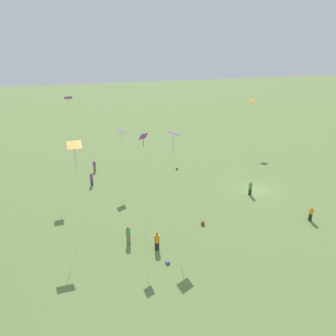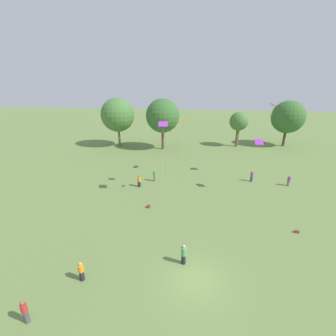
{
  "view_description": "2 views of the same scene",
  "coord_description": "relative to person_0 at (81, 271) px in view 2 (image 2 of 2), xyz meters",
  "views": [
    {
      "loc": [
        -31.52,
        21.65,
        16.94
      ],
      "look_at": [
        -1.24,
        11.85,
        4.72
      ],
      "focal_mm": 35.0,
      "sensor_mm": 36.0,
      "label": 1
    },
    {
      "loc": [
        -0.27,
        -12.65,
        13.39
      ],
      "look_at": [
        -3.39,
        9.84,
        4.95
      ],
      "focal_mm": 24.0,
      "sensor_mm": 36.0,
      "label": 2
    }
  ],
  "objects": [
    {
      "name": "ground_plane",
      "position": [
        8.2,
        1.09,
        -0.77
      ],
      "size": [
        240.0,
        240.0,
        0.0
      ],
      "primitive_type": "plane",
      "color": "olive"
    },
    {
      "name": "tree_0",
      "position": [
        -10.18,
        37.25,
        6.3
      ],
      "size": [
        7.36,
        7.36,
        10.76
      ],
      "color": "brown",
      "rests_on": "ground_plane"
    },
    {
      "name": "tree_1",
      "position": [
        0.15,
        36.11,
        6.44
      ],
      "size": [
        7.1,
        7.1,
        10.78
      ],
      "color": "brown",
      "rests_on": "ground_plane"
    },
    {
      "name": "tree_2",
      "position": [
        16.64,
        40.6,
        4.86
      ],
      "size": [
        4.11,
        4.11,
        7.8
      ],
      "color": "brown",
      "rests_on": "ground_plane"
    },
    {
      "name": "tree_3",
      "position": [
        27.48,
        42.51,
        5.86
      ],
      "size": [
        7.18,
        7.18,
        10.24
      ],
      "color": "brown",
      "rests_on": "ground_plane"
    },
    {
      "name": "person_0",
      "position": [
        0.0,
        0.0,
        0.0
      ],
      "size": [
        0.59,
        0.59,
        1.57
      ],
      "rotation": [
        0.0,
        0.0,
        5.5
      ],
      "color": "#232328",
      "rests_on": "ground_plane"
    },
    {
      "name": "person_1",
      "position": [
        20.75,
        19.34,
        -0.0
      ],
      "size": [
        0.58,
        0.58,
        1.58
      ],
      "rotation": [
        0.0,
        0.0,
        2.68
      ],
      "color": "#847056",
      "rests_on": "ground_plane"
    },
    {
      "name": "person_2",
      "position": [
        7.2,
        2.62,
        0.1
      ],
      "size": [
        0.59,
        0.59,
        1.76
      ],
      "rotation": [
        0.0,
        0.0,
        5.36
      ],
      "color": "#232328",
      "rests_on": "ground_plane"
    },
    {
      "name": "person_3",
      "position": [
        1.79,
        18.36,
        0.1
      ],
      "size": [
        0.59,
        0.59,
        1.76
      ],
      "rotation": [
        0.0,
        0.0,
        3.69
      ],
      "color": "#847056",
      "rests_on": "ground_plane"
    },
    {
      "name": "person_4",
      "position": [
        15.91,
        20.21,
        0.06
      ],
      "size": [
        0.54,
        0.54,
        1.68
      ],
      "rotation": [
        0.0,
        0.0,
        2.66
      ],
      "color": "#333D5B",
      "rests_on": "ground_plane"
    },
    {
      "name": "person_5",
      "position": [
        0.01,
        16.19,
        0.05
      ],
      "size": [
        0.6,
        0.6,
        1.68
      ],
      "rotation": [
        0.0,
        0.0,
        2.84
      ],
      "color": "#232328",
      "rests_on": "ground_plane"
    },
    {
      "name": "person_6",
      "position": [
        -1.73,
        -3.38,
        0.07
      ],
      "size": [
        0.39,
        0.39,
        1.67
      ],
      "rotation": [
        0.0,
        0.0,
        1.45
      ],
      "color": "#4C4C51",
      "rests_on": "ground_plane"
    },
    {
      "name": "kite_0",
      "position": [
        17.83,
        21.93,
        9.61
      ],
      "size": [
        0.9,
        0.97,
        11.0
      ],
      "rotation": [
        0.0,
        0.0,
        0.85
      ],
      "color": "purple",
      "rests_on": "ground_plane"
    },
    {
      "name": "kite_1",
      "position": [
        15.19,
        16.24,
        5.94
      ],
      "size": [
        1.05,
        0.92,
        7.18
      ],
      "rotation": [
        0.0,
        0.0,
        5.56
      ],
      "color": "purple",
      "rests_on": "ground_plane"
    },
    {
      "name": "kite_3",
      "position": [
        3.9,
        13.44,
        8.22
      ],
      "size": [
        1.19,
        1.13,
        9.47
      ],
      "rotation": [
        0.0,
        0.0,
        5.61
      ],
      "color": "purple",
      "rests_on": "ground_plane"
    },
    {
      "name": "kite_6",
      "position": [
        5.57,
        22.1,
        7.54
      ],
      "size": [
        1.23,
        1.3,
        8.72
      ],
      "rotation": [
        0.0,
        0.0,
        3.95
      ],
      "color": "orange",
      "rests_on": "ground_plane"
    },
    {
      "name": "kite_7",
      "position": [
        4.05,
        16.17,
        7.96
      ],
      "size": [
        0.7,
        0.85,
        9.48
      ],
      "rotation": [
        0.0,
        0.0,
        1.19
      ],
      "color": "purple",
      "rests_on": "ground_plane"
    },
    {
      "name": "picnic_bag_0",
      "position": [
        -2.17,
        15.92,
        -0.67
      ],
      "size": [
        0.36,
        0.35,
        0.2
      ],
      "rotation": [
        0.0,
        0.0,
        0.36
      ],
      "color": "#33518C",
      "rests_on": "ground_plane"
    },
    {
      "name": "picnic_bag_1",
      "position": [
        2.6,
        10.71,
        -0.57
      ],
      "size": [
        0.4,
        0.4,
        0.39
      ],
      "rotation": [
        0.0,
        0.0,
        0.91
      ],
      "color": "#933833",
      "rests_on": "ground_plane"
    },
    {
      "name": "picnic_bag_2",
      "position": [
        17.76,
        8.09,
        -0.64
      ],
      "size": [
        0.37,
        0.31,
        0.26
      ],
      "rotation": [
        0.0,
        0.0,
        3.05
      ],
      "color": "#933833",
      "rests_on": "ground_plane"
    }
  ]
}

